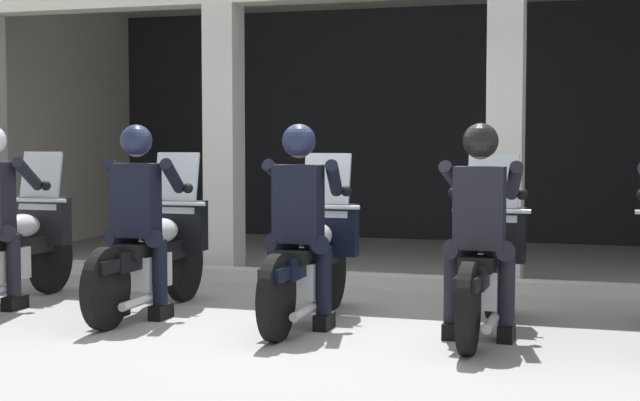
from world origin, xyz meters
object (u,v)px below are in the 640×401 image
Objects in this scene: police_officer_left at (138,204)px; police_officer_right at (480,212)px; motorcycle_left at (154,253)px; motorcycle_far_left at (14,247)px; police_officer_center at (300,208)px; motorcycle_center at (311,259)px; motorcycle_right at (485,267)px.

police_officer_right is (2.79, -0.04, 0.00)m from police_officer_left.
motorcycle_far_left is at bearing 174.62° from motorcycle_left.
police_officer_right is (2.79, -0.33, 0.44)m from motorcycle_left.
motorcycle_left is at bearing 161.09° from police_officer_center.
motorcycle_far_left is 1.00× the size of motorcycle_center.
motorcycle_far_left is at bearing 163.17° from police_officer_left.
motorcycle_right is (1.40, -0.03, 0.00)m from motorcycle_center.
police_officer_right is (4.19, -0.35, 0.44)m from motorcycle_far_left.
police_officer_center is at bearing -17.91° from motorcycle_far_left.
motorcycle_left is 1.29× the size of police_officer_left.
police_officer_center and police_officer_right have the same top height.
police_officer_left reaches higher than motorcycle_left.
police_officer_left reaches higher than motorcycle_far_left.
motorcycle_center is 1.29× the size of police_officer_right.
police_officer_center is 0.78× the size of motorcycle_right.
police_officer_right is at bearing -8.28° from police_officer_center.
police_officer_left is at bearing -94.69° from motorcycle_left.
police_officer_right reaches higher than motorcycle_far_left.
motorcycle_far_left is 4.19m from motorcycle_right.
police_officer_left is 0.78× the size of motorcycle_right.
motorcycle_far_left and motorcycle_center have the same top height.
motorcycle_far_left is at bearing 166.51° from police_officer_center.
police_officer_center is (2.79, -0.32, 0.44)m from motorcycle_far_left.
police_officer_left reaches higher than motorcycle_center.
police_officer_right reaches higher than motorcycle_right.
police_officer_right is at bearing -5.28° from police_officer_left.
motorcycle_left is 1.00× the size of motorcycle_right.
motorcycle_far_left is 1.00× the size of motorcycle_right.
police_officer_left is 2.84m from motorcycle_right.
motorcycle_right is at bearing -8.28° from motorcycle_center.
motorcycle_far_left is at bearing 174.56° from motorcycle_right.
police_officer_right is at bearing -16.18° from motorcycle_far_left.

